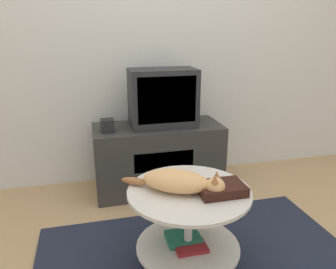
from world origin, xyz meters
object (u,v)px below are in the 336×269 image
speaker (107,126)px  tv (163,98)px  cat (180,182)px  dvd_box (221,189)px

speaker → tv: bearing=7.3°
speaker → cat: 1.01m
tv → dvd_box: bearing=-87.9°
speaker → cat: size_ratio=0.20×
dvd_box → cat: cat is taller
dvd_box → tv: bearing=92.1°
dvd_box → cat: bearing=160.6°
tv → cat: tv is taller
tv → dvd_box: 1.12m
cat → tv: bearing=111.2°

